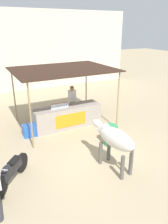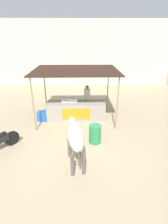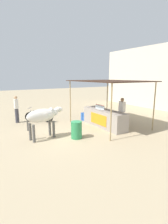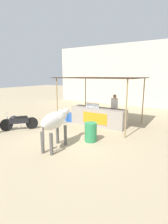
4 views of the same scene
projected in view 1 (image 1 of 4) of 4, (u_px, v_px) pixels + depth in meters
ground_plane at (91, 149)px, 8.11m from camera, size 60.00×60.00×0.00m
building_wall_far at (24, 51)px, 14.89m from camera, size 16.00×0.50×5.36m
stall_counter at (67, 117)px, 9.74m from camera, size 3.00×0.82×0.96m
stall_awning at (63, 71)px, 9.27m from camera, size 4.20×3.20×2.57m
water_bottle_row at (60, 106)px, 9.34m from camera, size 0.79×0.07×0.25m
vendor_behind_counter at (72, 102)px, 10.49m from camera, size 0.34×0.22×1.65m
cooler_box at (30, 130)px, 9.01m from camera, size 0.60×0.44×0.48m
water_barrel at (111, 135)px, 8.28m from camera, size 0.50×0.50×0.79m
cow at (115, 139)px, 6.65m from camera, size 0.73×1.85×1.44m
motorcycle_parked at (11, 171)px, 6.16m from camera, size 1.23×1.42×0.90m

